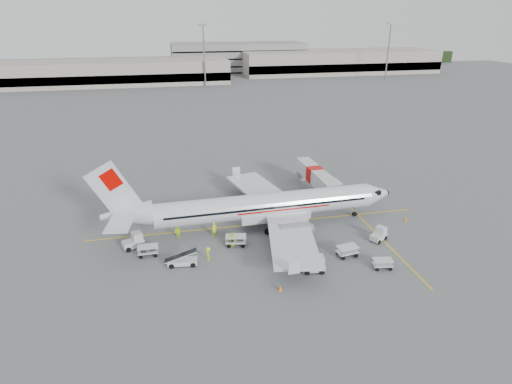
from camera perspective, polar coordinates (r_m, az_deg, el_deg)
The scene contains 26 objects.
ground at distance 56.90m, azimuth 0.42°, elevation -4.29°, with size 360.00×360.00×0.00m, color #56595B.
stripe_lead at distance 56.89m, azimuth 0.42°, elevation -4.29°, with size 44.00×0.20×0.01m, color yellow.
stripe_cross at distance 54.90m, azimuth 16.82°, elevation -6.43°, with size 0.20×20.00×0.01m, color yellow.
terminal_west at distance 183.03m, azimuth -21.84°, elevation 14.50°, with size 110.00×22.00×9.00m, color gray, non-canonical shape.
terminal_east at distance 211.69m, azimuth 10.94°, elevation 16.71°, with size 90.00×26.00×10.00m, color gray, non-canonical shape.
parking_garage at distance 213.37m, azimuth -2.44°, elevation 17.66°, with size 62.00×24.00×14.00m, color slate, non-canonical shape.
treeline at distance 225.89m, azimuth -9.64°, elevation 16.64°, with size 300.00×3.00×6.00m, color black, non-canonical shape.
mast_center at distance 168.88m, azimuth -6.92°, elevation 17.55°, with size 3.20×1.20×22.00m, color slate, non-canonical shape.
mast_east at distance 191.18m, azimuth 17.19°, elevation 17.35°, with size 3.20×1.20×22.00m, color slate, non-canonical shape.
aircraft at distance 54.18m, azimuth 1.37°, elevation 0.27°, with size 37.46×29.36×10.33m, color silver, non-canonical shape.
jet_bridge at distance 67.11m, azimuth 7.81°, elevation 1.65°, with size 2.79×14.86×3.90m, color silver, non-canonical shape.
belt_loader at distance 48.34m, azimuth -9.82°, elevation -8.36°, with size 4.30×1.61×2.33m, color silver, non-canonical shape.
tug_fore at distance 54.74m, azimuth 16.02°, elevation -5.44°, with size 2.14×1.23×1.65m, color silver, non-canonical shape.
tug_mid at distance 47.09m, azimuth 7.69°, elevation -9.49°, with size 2.36×1.35×1.82m, color silver, non-canonical shape.
tug_aft at distance 53.05m, azimuth -16.10°, elevation -6.27°, with size 2.41×1.38×1.87m, color silver, non-canonical shape.
cart_loaded_a at distance 51.71m, azimuth -2.70°, elevation -6.48°, with size 2.45×1.45×1.28m, color silver, non-canonical shape.
cart_loaded_b at distance 51.17m, azimuth -14.18°, elevation -7.60°, with size 2.33×1.38×1.21m, color silver, non-canonical shape.
cart_empty_a at distance 50.61m, azimuth 12.05°, elevation -7.73°, with size 2.41×1.43×1.26m, color silver, non-canonical shape.
cart_empty_b at distance 49.36m, azimuth 16.52°, elevation -9.18°, with size 2.10×1.24×1.09m, color silver, non-canonical shape.
cone_nose at distance 61.11m, azimuth 19.34°, elevation -3.36°, with size 0.38×0.38×0.62m, color orange.
cone_port at distance 70.93m, azimuth -1.82°, elevation 1.61°, with size 0.37×0.37×0.60m, color orange.
cone_stbd at distance 44.17m, azimuth 3.24°, elevation -12.62°, with size 0.40×0.40×0.65m, color orange.
crew_a at distance 53.87m, azimuth -5.58°, elevation -4.95°, with size 0.67×0.44×1.85m, color #BCE312.
crew_b at distance 54.11m, azimuth -10.39°, elevation -5.24°, with size 0.80×0.62×1.64m, color #BCE312.
crew_c at distance 48.97m, azimuth -6.38°, elevation -8.18°, with size 1.05×0.61×1.63m, color #BCE312.
crew_d at distance 51.46m, azimuth -3.10°, elevation -6.31°, with size 1.05×0.44×1.80m, color #BCE312.
Camera 1 is at (-11.02, -49.46, 25.87)m, focal length 30.00 mm.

